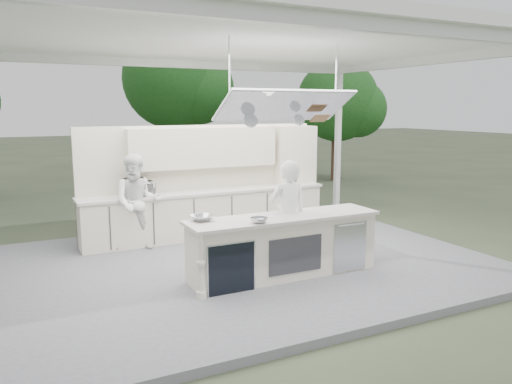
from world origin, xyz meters
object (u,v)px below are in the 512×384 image
back_counter (208,213)px  head_chef (288,216)px  sous_chef (137,202)px  demo_island (283,246)px

back_counter → head_chef: head_chef is taller
back_counter → sous_chef: bearing=-166.8°
back_counter → head_chef: size_ratio=2.84×
demo_island → head_chef: size_ratio=1.74×
back_counter → demo_island: bearing=-86.4°
head_chef → back_counter: bearing=-80.7°
back_counter → sous_chef: sous_chef is taller
back_counter → head_chef: (0.38, -2.60, 0.42)m
head_chef → sous_chef: (-1.87, 2.25, -0.01)m
demo_island → back_counter: same height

